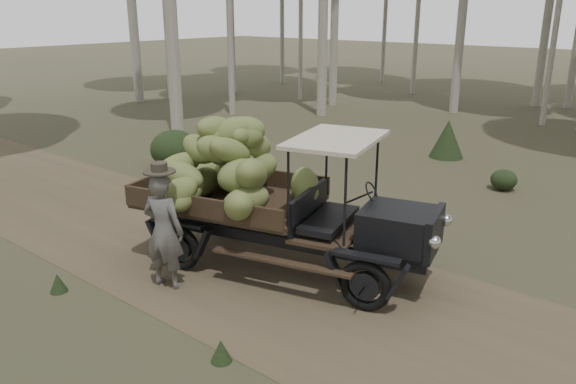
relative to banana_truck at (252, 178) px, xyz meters
The scene contains 5 objects.
ground 2.84m from the banana_truck, ahead, with size 120.00×120.00×0.00m, color #473D2B.
dirt_track 2.84m from the banana_truck, ahead, with size 70.00×4.00×0.01m, color brown.
banana_truck is the anchor object (origin of this frame).
farmer 1.66m from the banana_truck, 106.63° to the right, with size 0.77×0.62×2.00m.
undergrowth 2.53m from the banana_truck, 57.54° to the right, with size 23.31×19.99×1.35m.
Camera 1 is at (3.64, -6.20, 4.16)m, focal length 35.00 mm.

